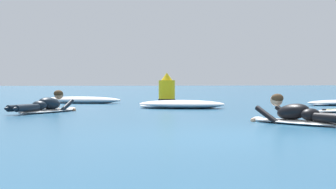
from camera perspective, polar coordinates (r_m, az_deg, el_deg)
name	(u,v)px	position (r m, az deg, el deg)	size (l,w,h in m)	color
ground_plane	(152,105)	(17.69, -1.51, -1.00)	(120.00, 120.00, 0.00)	#235B84
surfer_near	(300,116)	(10.33, 12.09, -1.91)	(1.34, 2.42, 0.54)	white
surfer_far	(46,106)	(14.00, -11.21, -1.08)	(1.70, 2.35, 0.54)	white
whitewater_front	(182,104)	(15.82, 1.28, -0.92)	(2.49, 1.90, 0.21)	white
whitewater_mid_right	(81,100)	(19.36, -8.06, -0.52)	(2.74, 1.80, 0.21)	white
channel_marker_buoy	(167,91)	(19.63, -0.11, 0.33)	(0.54, 0.54, 0.96)	yellow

